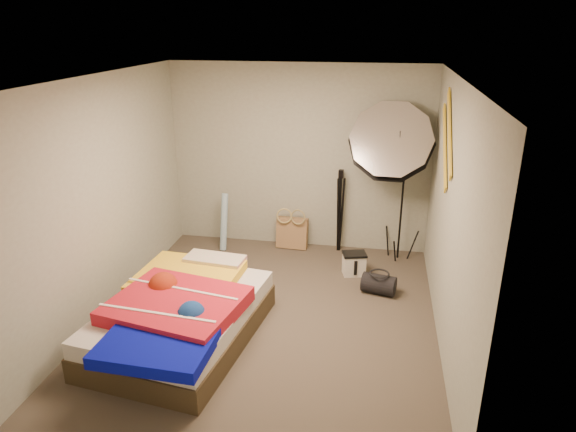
% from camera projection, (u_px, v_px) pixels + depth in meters
% --- Properties ---
extents(floor, '(4.00, 4.00, 0.00)m').
position_uv_depth(floor, '(269.00, 317.00, 5.51)').
color(floor, '#4D463B').
rests_on(floor, ground).
extents(ceiling, '(4.00, 4.00, 0.00)m').
position_uv_depth(ceiling, '(265.00, 78.00, 4.62)').
color(ceiling, silver).
rests_on(ceiling, wall_back).
extents(wall_back, '(3.50, 0.00, 3.50)m').
position_uv_depth(wall_back, '(299.00, 158.00, 6.91)').
color(wall_back, '#9AA191').
rests_on(wall_back, floor).
extents(wall_front, '(3.50, 0.00, 3.50)m').
position_uv_depth(wall_front, '(200.00, 315.00, 3.23)').
color(wall_front, '#9AA191').
rests_on(wall_front, floor).
extents(wall_left, '(0.00, 4.00, 4.00)m').
position_uv_depth(wall_left, '(104.00, 198.00, 5.36)').
color(wall_left, '#9AA191').
rests_on(wall_left, floor).
extents(wall_right, '(0.00, 4.00, 4.00)m').
position_uv_depth(wall_right, '(451.00, 220.00, 4.78)').
color(wall_right, '#9AA191').
rests_on(wall_right, floor).
extents(tote_bag, '(0.44, 0.22, 0.44)m').
position_uv_depth(tote_bag, '(292.00, 233.00, 7.15)').
color(tote_bag, '#9F7C54').
rests_on(tote_bag, floor).
extents(wrapping_roll, '(0.13, 0.24, 0.79)m').
position_uv_depth(wrapping_roll, '(224.00, 222.00, 7.05)').
color(wrapping_roll, '#4D91BD').
rests_on(wrapping_roll, floor).
extents(camera_case, '(0.31, 0.25, 0.27)m').
position_uv_depth(camera_case, '(354.00, 265.00, 6.41)').
color(camera_case, silver).
rests_on(camera_case, floor).
extents(duffel_bag, '(0.42, 0.31, 0.23)m').
position_uv_depth(duffel_bag, '(379.00, 284.00, 5.97)').
color(duffel_bag, black).
rests_on(duffel_bag, floor).
extents(wall_stripe_upper, '(0.02, 0.91, 0.78)m').
position_uv_depth(wall_stripe_upper, '(450.00, 132.00, 5.09)').
color(wall_stripe_upper, gold).
rests_on(wall_stripe_upper, wall_right).
extents(wall_stripe_lower, '(0.02, 0.91, 0.78)m').
position_uv_depth(wall_stripe_lower, '(445.00, 146.00, 5.39)').
color(wall_stripe_lower, gold).
rests_on(wall_stripe_lower, wall_right).
extents(bed, '(1.54, 2.11, 0.55)m').
position_uv_depth(bed, '(181.00, 315.00, 5.04)').
color(bed, '#3F3220').
rests_on(bed, floor).
extents(photo_umbrella, '(1.32, 1.01, 2.21)m').
position_uv_depth(photo_umbrella, '(391.00, 143.00, 6.27)').
color(photo_umbrella, black).
rests_on(photo_umbrella, floor).
extents(camera_tripod, '(0.07, 0.07, 1.15)m').
position_uv_depth(camera_tripod, '(340.00, 205.00, 6.90)').
color(camera_tripod, black).
rests_on(camera_tripod, floor).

